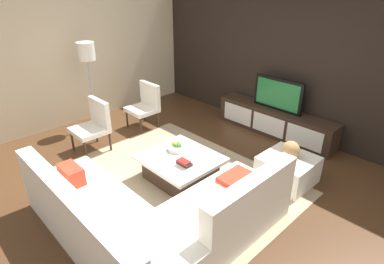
% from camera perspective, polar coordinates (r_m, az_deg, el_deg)
% --- Properties ---
extents(ground_plane, '(14.00, 14.00, 0.00)m').
position_cam_1_polar(ground_plane, '(4.61, -2.15, -9.48)').
color(ground_plane, '#4C301C').
extents(feature_wall_back, '(6.40, 0.12, 2.80)m').
position_cam_1_polar(feature_wall_back, '(6.03, 17.53, 12.66)').
color(feature_wall_back, black).
rests_on(feature_wall_back, ground).
extents(side_wall_left, '(0.12, 5.20, 2.80)m').
position_cam_1_polar(side_wall_left, '(6.71, -20.18, 13.54)').
color(side_wall_left, beige).
rests_on(side_wall_left, ground).
extents(area_rug, '(3.26, 2.56, 0.01)m').
position_cam_1_polar(area_rug, '(4.66, -2.99, -8.91)').
color(area_rug, tan).
rests_on(area_rug, ground).
extents(media_console, '(2.33, 0.44, 0.50)m').
position_cam_1_polar(media_console, '(6.13, 14.69, 1.83)').
color(media_console, '#332319').
rests_on(media_console, ground).
extents(television, '(0.96, 0.06, 0.58)m').
position_cam_1_polar(television, '(5.94, 15.28, 6.60)').
color(television, black).
rests_on(television, media_console).
extents(sectional_couch, '(2.42, 2.28, 0.83)m').
position_cam_1_polar(sectional_couch, '(3.67, -7.63, -14.85)').
color(sectional_couch, white).
rests_on(sectional_couch, ground).
extents(coffee_table, '(1.06, 0.96, 0.38)m').
position_cam_1_polar(coffee_table, '(4.61, -2.10, -6.42)').
color(coffee_table, '#332319').
rests_on(coffee_table, ground).
extents(accent_chair_near, '(0.55, 0.53, 0.87)m').
position_cam_1_polar(accent_chair_near, '(5.55, -17.30, 1.61)').
color(accent_chair_near, '#332319').
rests_on(accent_chair_near, ground).
extents(floor_lamp, '(0.31, 0.31, 1.66)m').
position_cam_1_polar(floor_lamp, '(6.16, -18.48, 12.71)').
color(floor_lamp, '#A5A5AA').
rests_on(floor_lamp, ground).
extents(ottoman, '(0.70, 0.70, 0.40)m').
position_cam_1_polar(ottoman, '(4.77, 16.87, -6.50)').
color(ottoman, white).
rests_on(ottoman, ground).
extents(fruit_bowl, '(0.28, 0.28, 0.13)m').
position_cam_1_polar(fruit_bowl, '(4.67, -2.72, -2.75)').
color(fruit_bowl, silver).
rests_on(fruit_bowl, coffee_table).
extents(accent_chair_far, '(0.55, 0.50, 0.87)m').
position_cam_1_polar(accent_chair_far, '(6.22, -8.38, 5.19)').
color(accent_chair_far, '#332319').
rests_on(accent_chair_far, ground).
extents(decorative_ball, '(0.25, 0.25, 0.25)m').
position_cam_1_polar(decorative_ball, '(4.60, 17.39, -3.07)').
color(decorative_ball, '#AD8451').
rests_on(decorative_ball, ottoman).
extents(book_stack, '(0.21, 0.14, 0.08)m').
position_cam_1_polar(book_stack, '(4.29, -1.43, -5.69)').
color(book_stack, '#CCB78C').
rests_on(book_stack, coffee_table).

